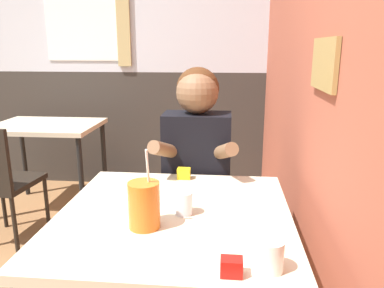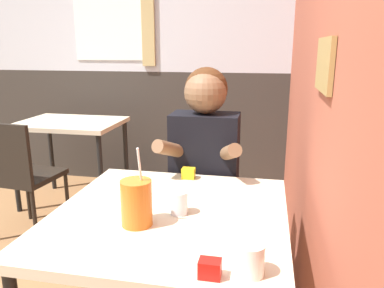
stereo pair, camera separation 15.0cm
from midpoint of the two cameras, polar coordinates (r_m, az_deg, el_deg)
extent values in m
cube|color=#9E4C38|center=(2.23, 13.61, 14.82)|extent=(0.06, 4.48, 2.70)
cube|color=olive|center=(1.38, 16.59, 11.58)|extent=(0.02, 0.31, 0.18)
cube|color=#332D28|center=(3.71, -10.69, 2.23)|extent=(5.59, 0.06, 1.10)
cube|color=white|center=(3.73, -17.73, 17.34)|extent=(0.67, 0.01, 0.69)
cube|color=tan|center=(3.59, -11.74, 17.85)|extent=(0.12, 0.02, 0.79)
cube|color=beige|center=(1.42, -5.80, -11.11)|extent=(0.86, 0.87, 0.04)
cylinder|color=black|center=(2.03, -14.53, -14.78)|extent=(0.04, 0.04, 0.69)
cylinder|color=black|center=(1.93, 8.89, -16.17)|extent=(0.04, 0.04, 0.69)
cube|color=beige|center=(3.26, -22.63, 2.53)|extent=(0.83, 0.61, 0.04)
cylinder|color=black|center=(2.97, -17.91, -5.47)|extent=(0.04, 0.04, 0.69)
cylinder|color=black|center=(3.75, -25.28, -2.02)|extent=(0.04, 0.04, 0.69)
cylinder|color=black|center=(3.43, -14.46, -2.50)|extent=(0.04, 0.04, 0.69)
cube|color=black|center=(2.88, -28.02, -5.25)|extent=(0.44, 0.44, 0.04)
cylinder|color=black|center=(3.19, -28.06, -7.73)|extent=(0.03, 0.03, 0.42)
cylinder|color=black|center=(2.98, -22.62, -8.61)|extent=(0.03, 0.03, 0.42)
cylinder|color=black|center=(2.72, -26.83, -11.34)|extent=(0.03, 0.03, 0.42)
cube|color=black|center=(2.14, -1.37, -16.33)|extent=(0.31, 0.20, 0.45)
cube|color=black|center=(1.93, -1.46, -3.44)|extent=(0.34, 0.20, 0.55)
sphere|color=#472814|center=(1.87, -1.44, 8.42)|extent=(0.21, 0.21, 0.21)
sphere|color=brown|center=(1.85, -1.54, 7.85)|extent=(0.21, 0.21, 0.21)
cylinder|color=brown|center=(1.79, -6.36, -0.96)|extent=(0.14, 0.27, 0.15)
cylinder|color=brown|center=(1.75, 2.39, -1.19)|extent=(0.14, 0.27, 0.15)
cylinder|color=#C6661E|center=(1.30, -10.66, -9.20)|extent=(0.11, 0.11, 0.16)
cylinder|color=white|center=(1.25, -10.22, -3.74)|extent=(0.01, 0.04, 0.14)
cylinder|color=silver|center=(1.39, -4.38, -9.03)|extent=(0.06, 0.06, 0.09)
cylinder|color=silver|center=(1.07, 7.78, -16.58)|extent=(0.08, 0.08, 0.09)
cube|color=#B7140F|center=(1.05, 1.80, -18.33)|extent=(0.06, 0.04, 0.05)
cube|color=yellow|center=(1.75, -3.71, -4.54)|extent=(0.06, 0.04, 0.05)
camera|label=1|loc=(0.07, -92.86, -0.74)|focal=35.00mm
camera|label=2|loc=(0.07, 87.14, 0.74)|focal=35.00mm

